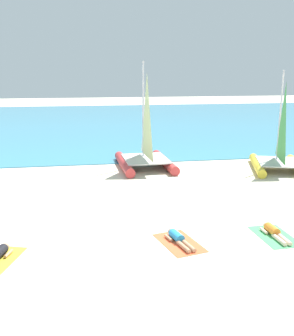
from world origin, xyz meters
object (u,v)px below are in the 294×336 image
sailboat_red (145,153)px  sunbather_right (274,232)px  towel_middle (179,243)px  sunbather_middle (178,238)px  towel_right (275,236)px  sailboat_yellow (279,156)px

sailboat_red → sunbather_right: bearing=-76.7°
sunbather_right → towel_middle: bearing=179.0°
sailboat_red → sunbather_middle: (-0.56, -10.15, -0.76)m
sailboat_red → towel_right: size_ratio=3.14×
sunbather_middle → sunbather_right: 3.32m
sailboat_red → towel_right: (2.77, -10.23, -0.88)m
sailboat_yellow → towel_middle: sailboat_yellow is taller
towel_middle → sunbather_right: bearing=0.9°
sunbather_middle → sunbather_right: same height
sunbather_right → sailboat_yellow: bearing=60.1°
sailboat_yellow → towel_right: bearing=-99.9°
sailboat_yellow → sunbather_middle: size_ratio=3.51×
sailboat_yellow → towel_right: sailboat_yellow is taller
sailboat_red → sunbather_right: 10.56m
sunbather_right → towel_right: bearing=-90.0°
sailboat_yellow → sunbather_middle: bearing=-115.1°
sunbather_middle → sailboat_yellow: bearing=33.6°
towel_right → sailboat_red: bearing=105.1°
towel_middle → sunbather_middle: size_ratio=1.22×
sailboat_yellow → sunbather_right: (-4.45, -8.35, -0.68)m
sailboat_red → sunbather_right: size_ratio=3.82×
towel_middle → sunbather_right: 3.31m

